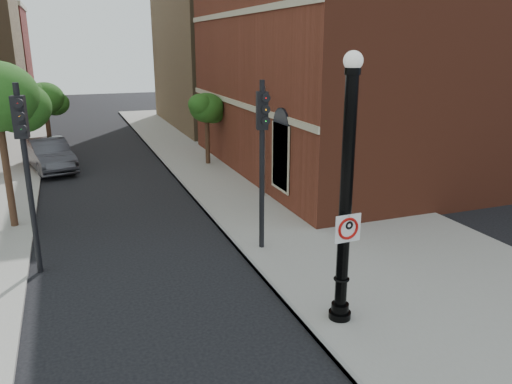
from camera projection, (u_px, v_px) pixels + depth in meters
name	position (u px, v px, depth m)	size (l,w,h in m)	color
ground	(231.00, 368.00, 9.90)	(120.00, 120.00, 0.00)	black
sidewalk_right	(293.00, 196.00, 20.88)	(8.00, 60.00, 0.12)	gray
curb_edge	(202.00, 206.00, 19.54)	(0.10, 60.00, 0.14)	gray
brick_wall_building	(437.00, 42.00, 26.10)	(22.30, 16.30, 12.50)	brown
bg_building_tan_b	(303.00, 33.00, 40.23)	(22.00, 14.00, 14.00)	olive
lamppost	(345.00, 207.00, 10.73)	(0.51, 0.51, 6.06)	black
no_parking_sign	(348.00, 228.00, 10.71)	(0.63, 0.08, 0.63)	white
parked_car	(49.00, 155.00, 25.17)	(1.70, 4.86, 1.60)	#323137
traffic_signal_left	(24.00, 149.00, 13.04)	(0.37, 0.45, 5.24)	black
traffic_signal_right	(262.00, 139.00, 14.53)	(0.38, 0.45, 5.20)	black
utility_pole	(264.00, 144.00, 20.14)	(0.09, 0.09, 4.58)	#999999
street_tree_b	(45.00, 99.00, 26.50)	(2.36, 2.13, 4.25)	#332014
street_tree_c	(207.00, 109.00, 25.60)	(2.10, 1.90, 3.79)	#332014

